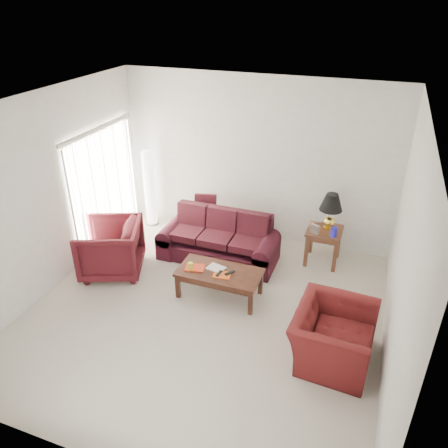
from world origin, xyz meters
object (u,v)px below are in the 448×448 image
at_px(end_table, 323,246).
at_px(armchair_right, 333,336).
at_px(armchair_left, 111,248).
at_px(coffee_table, 220,283).
at_px(sofa, 218,238).
at_px(floor_lamp, 150,188).

distance_m(end_table, armchair_right, 2.28).
distance_m(armchair_left, coffee_table, 1.93).
xyz_separation_m(sofa, armchair_right, (2.19, -1.69, -0.06)).
height_order(floor_lamp, armchair_left, floor_lamp).
relative_size(sofa, end_table, 3.20).
relative_size(floor_lamp, coffee_table, 1.23).
bearing_deg(sofa, armchair_left, -142.06).
distance_m(sofa, armchair_right, 2.77).
distance_m(end_table, armchair_left, 3.59).
xyz_separation_m(sofa, armchair_left, (-1.53, -0.97, 0.03)).
bearing_deg(end_table, floor_lamp, 176.21).
relative_size(sofa, armchair_right, 1.86).
distance_m(armchair_right, coffee_table, 1.94).
relative_size(end_table, armchair_left, 0.64).
xyz_separation_m(end_table, coffee_table, (-1.33, -1.51, -0.10)).
height_order(armchair_right, coffee_table, armchair_right).
bearing_deg(coffee_table, sofa, 111.95).
relative_size(sofa, armchair_left, 2.06).
height_order(sofa, armchair_right, sofa).
bearing_deg(floor_lamp, armchair_right, -32.13).
xyz_separation_m(end_table, armchair_right, (0.47, -2.23, 0.04)).
bearing_deg(end_table, coffee_table, -131.39).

